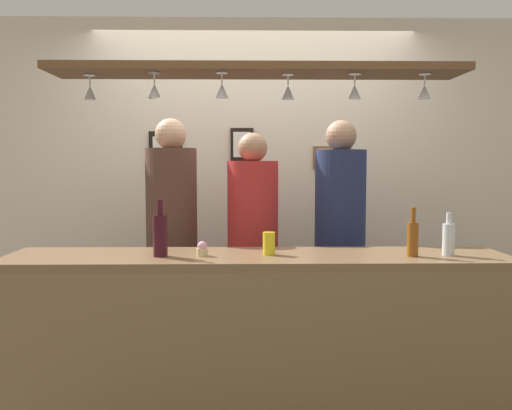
{
  "coord_description": "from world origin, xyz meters",
  "views": [
    {
      "loc": [
        -0.06,
        -3.26,
        1.47
      ],
      "look_at": [
        0.0,
        0.1,
        1.21
      ],
      "focal_mm": 38.3,
      "sensor_mm": 36.0,
      "label": 1
    }
  ],
  "objects_px": {
    "bottle_beer_amber_tall": "(413,238)",
    "drink_can": "(269,243)",
    "bottle_soda_clear": "(448,238)",
    "picture_frame_caricature": "(166,153)",
    "person_left_brown_shirt": "(172,223)",
    "bottle_wine_dark_red": "(160,234)",
    "picture_frame_lower_pair": "(332,158)",
    "person_middle_red_shirt": "(253,232)",
    "person_right_navy_shirt": "(340,224)",
    "picture_frame_crest": "(242,145)",
    "cupcake": "(202,249)"
  },
  "relations": [
    {
      "from": "bottle_beer_amber_tall",
      "to": "drink_can",
      "type": "height_order",
      "value": "bottle_beer_amber_tall"
    },
    {
      "from": "bottle_soda_clear",
      "to": "picture_frame_caricature",
      "type": "bearing_deg",
      "value": 139.67
    },
    {
      "from": "person_left_brown_shirt",
      "to": "bottle_wine_dark_red",
      "type": "relative_size",
      "value": 5.88
    },
    {
      "from": "drink_can",
      "to": "picture_frame_lower_pair",
      "type": "relative_size",
      "value": 0.41
    },
    {
      "from": "person_middle_red_shirt",
      "to": "person_right_navy_shirt",
      "type": "xyz_separation_m",
      "value": [
        0.59,
        0.0,
        0.05
      ]
    },
    {
      "from": "person_left_brown_shirt",
      "to": "picture_frame_caricature",
      "type": "height_order",
      "value": "person_left_brown_shirt"
    },
    {
      "from": "bottle_soda_clear",
      "to": "drink_can",
      "type": "xyz_separation_m",
      "value": [
        -0.96,
        0.04,
        -0.03
      ]
    },
    {
      "from": "person_right_navy_shirt",
      "to": "bottle_soda_clear",
      "type": "height_order",
      "value": "person_right_navy_shirt"
    },
    {
      "from": "person_right_navy_shirt",
      "to": "picture_frame_crest",
      "type": "distance_m",
      "value": 1.1
    },
    {
      "from": "bottle_wine_dark_red",
      "to": "bottle_beer_amber_tall",
      "type": "bearing_deg",
      "value": -0.96
    },
    {
      "from": "picture_frame_crest",
      "to": "bottle_beer_amber_tall",
      "type": "bearing_deg",
      "value": -58.31
    },
    {
      "from": "picture_frame_lower_pair",
      "to": "picture_frame_crest",
      "type": "relative_size",
      "value": 1.15
    },
    {
      "from": "person_middle_red_shirt",
      "to": "picture_frame_crest",
      "type": "height_order",
      "value": "picture_frame_crest"
    },
    {
      "from": "picture_frame_lower_pair",
      "to": "cupcake",
      "type": "bearing_deg",
      "value": -122.37
    },
    {
      "from": "drink_can",
      "to": "bottle_beer_amber_tall",
      "type": "bearing_deg",
      "value": -5.24
    },
    {
      "from": "bottle_soda_clear",
      "to": "bottle_beer_amber_tall",
      "type": "bearing_deg",
      "value": -172.98
    },
    {
      "from": "bottle_soda_clear",
      "to": "picture_frame_lower_pair",
      "type": "distance_m",
      "value": 1.57
    },
    {
      "from": "bottle_wine_dark_red",
      "to": "person_left_brown_shirt",
      "type": "bearing_deg",
      "value": 93.38
    },
    {
      "from": "cupcake",
      "to": "person_middle_red_shirt",
      "type": "bearing_deg",
      "value": 70.08
    },
    {
      "from": "drink_can",
      "to": "picture_frame_caricature",
      "type": "bearing_deg",
      "value": 118.23
    },
    {
      "from": "picture_frame_crest",
      "to": "picture_frame_lower_pair",
      "type": "bearing_deg",
      "value": 0.0
    },
    {
      "from": "bottle_wine_dark_red",
      "to": "picture_frame_caricature",
      "type": "bearing_deg",
      "value": 97.07
    },
    {
      "from": "bottle_beer_amber_tall",
      "to": "drink_can",
      "type": "bearing_deg",
      "value": 174.76
    },
    {
      "from": "bottle_wine_dark_red",
      "to": "picture_frame_lower_pair",
      "type": "relative_size",
      "value": 1.0
    },
    {
      "from": "person_left_brown_shirt",
      "to": "bottle_beer_amber_tall",
      "type": "bearing_deg",
      "value": -30.19
    },
    {
      "from": "cupcake",
      "to": "bottle_soda_clear",
      "type": "bearing_deg",
      "value": -0.5
    },
    {
      "from": "bottle_beer_amber_tall",
      "to": "drink_can",
      "type": "relative_size",
      "value": 2.13
    },
    {
      "from": "drink_can",
      "to": "picture_frame_crest",
      "type": "xyz_separation_m",
      "value": [
        -0.16,
        1.41,
        0.58
      ]
    },
    {
      "from": "bottle_soda_clear",
      "to": "drink_can",
      "type": "relative_size",
      "value": 1.89
    },
    {
      "from": "person_right_navy_shirt",
      "to": "bottle_wine_dark_red",
      "type": "xyz_separation_m",
      "value": [
        -1.08,
        -0.78,
        0.03
      ]
    },
    {
      "from": "drink_can",
      "to": "bottle_wine_dark_red",
      "type": "bearing_deg",
      "value": -175.34
    },
    {
      "from": "drink_can",
      "to": "person_right_navy_shirt",
      "type": "bearing_deg",
      "value": 55.21
    },
    {
      "from": "bottle_soda_clear",
      "to": "bottle_beer_amber_tall",
      "type": "relative_size",
      "value": 0.88
    },
    {
      "from": "bottle_soda_clear",
      "to": "bottle_wine_dark_red",
      "type": "distance_m",
      "value": 1.53
    },
    {
      "from": "picture_frame_crest",
      "to": "picture_frame_caricature",
      "type": "distance_m",
      "value": 0.6
    },
    {
      "from": "picture_frame_caricature",
      "to": "bottle_wine_dark_red",
      "type": "bearing_deg",
      "value": -82.93
    },
    {
      "from": "bottle_wine_dark_red",
      "to": "picture_frame_crest",
      "type": "bearing_deg",
      "value": 73.91
    },
    {
      "from": "picture_frame_lower_pair",
      "to": "bottle_soda_clear",
      "type": "bearing_deg",
      "value": -74.69
    },
    {
      "from": "bottle_beer_amber_tall",
      "to": "cupcake",
      "type": "distance_m",
      "value": 1.11
    },
    {
      "from": "person_right_navy_shirt",
      "to": "bottle_beer_amber_tall",
      "type": "bearing_deg",
      "value": -72.85
    },
    {
      "from": "person_left_brown_shirt",
      "to": "picture_frame_crest",
      "type": "bearing_deg",
      "value": 55.43
    },
    {
      "from": "person_middle_red_shirt",
      "to": "bottle_wine_dark_red",
      "type": "xyz_separation_m",
      "value": [
        -0.5,
        -0.78,
        0.09
      ]
    },
    {
      "from": "bottle_soda_clear",
      "to": "bottle_wine_dark_red",
      "type": "height_order",
      "value": "bottle_wine_dark_red"
    },
    {
      "from": "bottle_beer_amber_tall",
      "to": "picture_frame_crest",
      "type": "distance_m",
      "value": 1.82
    },
    {
      "from": "picture_frame_lower_pair",
      "to": "picture_frame_caricature",
      "type": "height_order",
      "value": "picture_frame_caricature"
    },
    {
      "from": "bottle_soda_clear",
      "to": "picture_frame_lower_pair",
      "type": "xyz_separation_m",
      "value": [
        -0.4,
        1.45,
        0.44
      ]
    },
    {
      "from": "person_middle_red_shirt",
      "to": "bottle_beer_amber_tall",
      "type": "height_order",
      "value": "person_middle_red_shirt"
    },
    {
      "from": "person_left_brown_shirt",
      "to": "person_right_navy_shirt",
      "type": "distance_m",
      "value": 1.13
    },
    {
      "from": "person_right_navy_shirt",
      "to": "picture_frame_crest",
      "type": "relative_size",
      "value": 6.75
    },
    {
      "from": "person_right_navy_shirt",
      "to": "picture_frame_lower_pair",
      "type": "relative_size",
      "value": 5.85
    }
  ]
}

